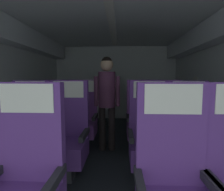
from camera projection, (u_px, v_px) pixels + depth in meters
ground at (110, 161)px, 2.59m from camera, size 3.82×6.00×0.02m
fuselage_shell at (111, 55)px, 2.71m from camera, size 3.70×5.65×2.20m
seat_a_left_aisle at (24, 186)px, 1.17m from camera, size 0.50×0.48×1.19m
seat_a_right_window at (174, 191)px, 1.12m from camera, size 0.50×0.48×1.19m
seat_b_left_window at (29, 137)px, 2.14m from camera, size 0.50×0.48×1.19m
seat_b_left_aisle at (67, 138)px, 2.12m from camera, size 0.50×0.48×1.19m
seat_b_right_aisle at (189, 140)px, 2.05m from camera, size 0.50×0.48×1.19m
seat_b_right_window at (149, 139)px, 2.08m from camera, size 0.50×0.48×1.19m
seat_c_left_window at (57, 119)px, 3.07m from camera, size 0.50×0.48×1.19m
seat_c_left_aisle at (83, 120)px, 3.05m from camera, size 0.50×0.48×1.19m
seat_c_right_aisle at (168, 120)px, 2.99m from camera, size 0.50×0.48×1.19m
seat_c_right_window at (141, 120)px, 2.99m from camera, size 0.50×0.48×1.19m
flight_attendant at (107, 94)px, 2.90m from camera, size 0.43×0.28×1.56m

